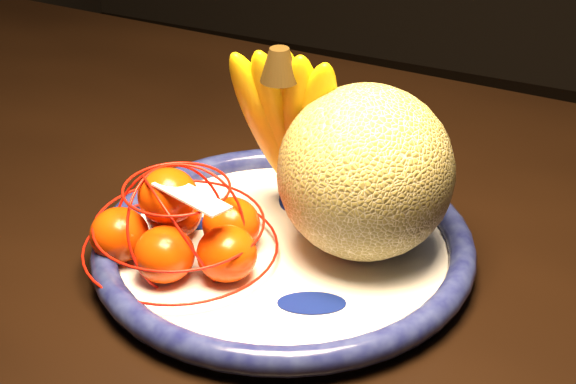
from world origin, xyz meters
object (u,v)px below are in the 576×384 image
at_px(fruit_bowl, 284,246).
at_px(cantaloupe, 365,172).
at_px(mandarin_bag, 180,229).
at_px(banana_bunch, 292,121).
at_px(dining_table, 210,273).

bearing_deg(fruit_bowl, cantaloupe, 24.81).
height_order(fruit_bowl, mandarin_bag, mandarin_bag).
distance_m(cantaloupe, banana_bunch, 0.10).
bearing_deg(mandarin_bag, fruit_bowl, 35.88).
distance_m(fruit_bowl, cantaloupe, 0.11).
relative_size(cantaloupe, banana_bunch, 0.79).
xyz_separation_m(fruit_bowl, mandarin_bag, (-0.08, -0.06, 0.03)).
distance_m(fruit_bowl, mandarin_bag, 0.10).
xyz_separation_m(cantaloupe, mandarin_bag, (-0.15, -0.09, -0.05)).
xyz_separation_m(cantaloupe, banana_bunch, (-0.09, 0.03, 0.02)).
height_order(dining_table, fruit_bowl, fruit_bowl).
distance_m(dining_table, banana_bunch, 0.22).
bearing_deg(cantaloupe, mandarin_bag, -148.94).
relative_size(dining_table, cantaloupe, 9.54).
distance_m(fruit_bowl, banana_bunch, 0.12).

